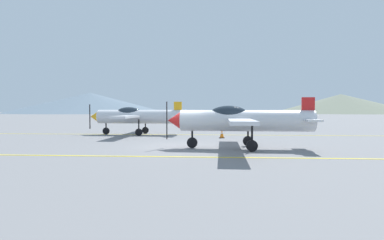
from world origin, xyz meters
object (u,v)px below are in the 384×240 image
(airplane_near, at_px, (240,120))
(traffic_cone_front, at_px, (222,134))
(airplane_mid, at_px, (136,116))
(car_sedan, at_px, (256,119))

(airplane_near, distance_m, traffic_cone_front, 5.70)
(airplane_mid, relative_size, traffic_cone_front, 14.39)
(airplane_near, bearing_deg, car_sedan, 79.73)
(airplane_mid, bearing_deg, traffic_cone_front, -19.83)
(car_sedan, height_order, traffic_cone_front, car_sedan)
(car_sedan, distance_m, traffic_cone_front, 13.91)
(car_sedan, xyz_separation_m, traffic_cone_front, (-4.15, -13.27, -0.56))
(airplane_mid, distance_m, traffic_cone_front, 7.09)
(airplane_near, relative_size, airplane_mid, 1.00)
(airplane_mid, relative_size, car_sedan, 1.82)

